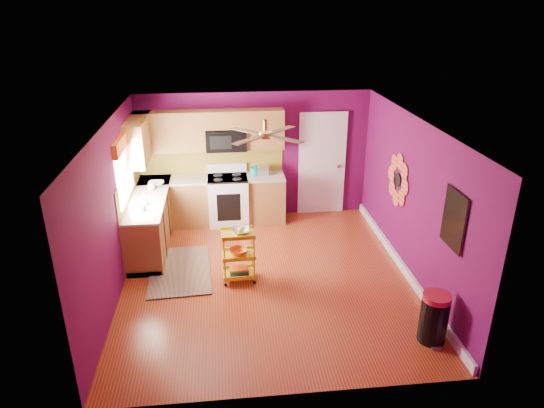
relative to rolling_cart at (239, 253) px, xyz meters
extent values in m
plane|color=maroon|center=(0.44, 0.02, -0.47)|extent=(5.00, 5.00, 0.00)
cube|color=#580A42|center=(0.44, 2.52, 0.78)|extent=(4.50, 0.04, 2.50)
cube|color=#580A42|center=(0.44, -2.48, 0.78)|extent=(4.50, 0.04, 2.50)
cube|color=#580A42|center=(-1.81, 0.02, 0.78)|extent=(0.04, 5.00, 2.50)
cube|color=#580A42|center=(2.69, 0.02, 0.78)|extent=(0.04, 5.00, 2.50)
cube|color=silver|center=(0.44, 0.02, 2.03)|extent=(4.50, 5.00, 0.04)
cube|color=white|center=(2.66, 0.02, -0.40)|extent=(0.05, 4.90, 0.14)
cube|color=brown|center=(-1.51, 1.37, -0.02)|extent=(0.60, 2.30, 0.90)
cube|color=brown|center=(-0.41, 2.22, -0.02)|extent=(2.80, 0.60, 0.90)
cube|color=beige|center=(-1.51, 1.37, 0.45)|extent=(0.63, 2.30, 0.04)
cube|color=beige|center=(-0.41, 2.22, 0.45)|extent=(2.80, 0.63, 0.04)
cube|color=black|center=(-1.51, 1.37, -0.42)|extent=(0.54, 2.30, 0.10)
cube|color=black|center=(-0.41, 2.22, -0.42)|extent=(2.80, 0.54, 0.10)
cube|color=white|center=(-0.11, 2.19, -0.01)|extent=(0.76, 0.66, 0.92)
cube|color=black|center=(-0.11, 2.19, 0.45)|extent=(0.76, 0.62, 0.03)
cube|color=white|center=(-0.11, 2.47, 0.57)|extent=(0.76, 0.06, 0.18)
cube|color=black|center=(-0.11, 1.86, -0.02)|extent=(0.45, 0.02, 0.55)
cube|color=brown|center=(-1.15, 2.35, 1.35)|extent=(1.32, 0.33, 0.75)
cube|color=brown|center=(0.63, 2.35, 1.35)|extent=(0.72, 0.33, 0.75)
cube|color=brown|center=(-0.11, 2.35, 1.56)|extent=(0.76, 0.33, 0.34)
cube|color=brown|center=(-1.65, 1.87, 1.35)|extent=(0.33, 1.30, 0.75)
cube|color=black|center=(-0.11, 2.32, 1.18)|extent=(0.76, 0.38, 0.40)
cube|color=olive|center=(-0.41, 2.51, 0.72)|extent=(2.80, 0.01, 0.51)
cube|color=olive|center=(-1.80, 1.37, 0.72)|extent=(0.01, 2.30, 0.51)
cube|color=white|center=(-1.79, 1.07, 1.08)|extent=(0.03, 1.20, 1.00)
cube|color=#DB5C13|center=(-1.76, 1.07, 1.55)|extent=(0.08, 1.35, 0.22)
cube|color=white|center=(1.79, 2.49, 0.55)|extent=(0.85, 0.04, 2.05)
cube|color=white|center=(1.79, 2.47, 0.55)|extent=(0.95, 0.02, 2.15)
sphere|color=#BF8C3F|center=(2.11, 2.44, 0.53)|extent=(0.07, 0.07, 0.07)
cylinder|color=black|center=(2.67, 0.62, 0.88)|extent=(0.01, 0.24, 0.24)
cube|color=teal|center=(2.67, -1.38, 1.08)|extent=(0.03, 0.52, 0.72)
cube|color=black|center=(2.65, -1.38, 1.08)|extent=(0.01, 0.56, 0.76)
cylinder|color=#BF8C3F|center=(0.44, 0.22, 1.95)|extent=(0.06, 0.06, 0.16)
cylinder|color=#BF8C3F|center=(0.44, 0.22, 1.81)|extent=(0.20, 0.20, 0.08)
cube|color=#4C2D19|center=(0.71, 0.49, 1.81)|extent=(0.47, 0.47, 0.01)
cube|color=#4C2D19|center=(0.17, 0.49, 1.81)|extent=(0.47, 0.47, 0.01)
cube|color=#4C2D19|center=(0.17, -0.05, 1.81)|extent=(0.47, 0.47, 0.01)
cube|color=#4C2D19|center=(0.71, -0.05, 1.81)|extent=(0.47, 0.47, 0.01)
cube|color=black|center=(-0.96, 0.37, -0.46)|extent=(1.06, 1.63, 0.02)
cylinder|color=gold|center=(-0.23, -0.17, -0.04)|extent=(0.02, 0.02, 0.78)
cylinder|color=gold|center=(0.22, -0.15, -0.04)|extent=(0.02, 0.02, 0.78)
cylinder|color=gold|center=(-0.24, 0.15, -0.04)|extent=(0.02, 0.02, 0.78)
cylinder|color=gold|center=(0.21, 0.17, -0.04)|extent=(0.02, 0.02, 0.78)
sphere|color=black|center=(-0.23, -0.17, -0.44)|extent=(0.06, 0.06, 0.06)
sphere|color=black|center=(0.22, -0.15, -0.44)|extent=(0.06, 0.06, 0.06)
sphere|color=black|center=(-0.24, 0.15, -0.44)|extent=(0.06, 0.06, 0.06)
sphere|color=black|center=(0.21, 0.17, -0.44)|extent=(0.06, 0.06, 0.06)
cube|color=gold|center=(-0.01, 0.00, 0.33)|extent=(0.52, 0.39, 0.03)
cube|color=gold|center=(-0.01, 0.00, -0.03)|extent=(0.52, 0.39, 0.03)
cube|color=gold|center=(-0.01, 0.00, -0.36)|extent=(0.52, 0.39, 0.03)
imported|color=beige|center=(0.04, 0.00, 0.38)|extent=(0.29, 0.29, 0.07)
sphere|color=yellow|center=(0.04, 0.00, 0.40)|extent=(0.09, 0.09, 0.09)
imported|color=#DB5C13|center=(-0.01, 0.00, 0.03)|extent=(0.30, 0.30, 0.09)
cube|color=navy|center=(-0.01, 0.00, -0.33)|extent=(0.30, 0.23, 0.04)
cube|color=#267233|center=(-0.01, 0.00, -0.29)|extent=(0.30, 0.23, 0.03)
cube|color=#DB5C13|center=(-0.01, 0.00, -0.26)|extent=(0.30, 0.23, 0.03)
cylinder|color=black|center=(2.41, -1.74, -0.16)|extent=(0.40, 0.40, 0.62)
cylinder|color=#B61A30|center=(2.41, -1.74, 0.18)|extent=(0.36, 0.36, 0.07)
cube|color=beige|center=(2.41, -1.92, -0.46)|extent=(0.13, 0.08, 0.03)
cylinder|color=#13788E|center=(0.42, 2.26, 0.55)|extent=(0.18, 0.18, 0.16)
sphere|color=#13788E|center=(0.42, 2.26, 0.65)|extent=(0.06, 0.06, 0.06)
cube|color=beige|center=(0.58, 2.25, 0.56)|extent=(0.22, 0.15, 0.18)
imported|color=#EA3F72|center=(-1.52, 0.98, 0.57)|extent=(0.09, 0.09, 0.20)
imported|color=white|center=(-1.48, 1.66, 0.56)|extent=(0.14, 0.14, 0.18)
imported|color=white|center=(-1.42, 1.88, 0.50)|extent=(0.29, 0.29, 0.07)
imported|color=white|center=(-1.52, 0.76, 0.52)|extent=(0.13, 0.13, 0.10)
camera|label=1|loc=(-0.20, -6.61, 3.63)|focal=32.00mm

